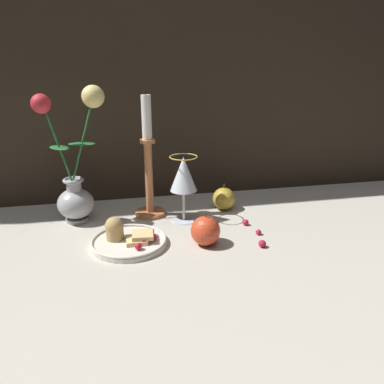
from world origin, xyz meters
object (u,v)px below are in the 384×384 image
Objects in this scene: candlestick at (150,169)px; apple_near_glass at (205,231)px; plate_with_pastries at (127,239)px; apple_beside_vase at (224,199)px; vase at (75,178)px; wine_glass at (184,176)px.

candlestick is 0.26m from apple_near_glass.
plate_with_pastries is 0.34m from apple_beside_vase.
vase is 4.63× the size of apple_beside_vase.
plate_with_pastries is 2.17× the size of apple_near_glass.
wine_glass is 2.33× the size of apple_beside_vase.
apple_beside_vase is at bearing -0.78° from candlestick.
apple_beside_vase is (0.29, 0.17, 0.02)m from plate_with_pastries.
candlestick is at bearing 179.22° from apple_beside_vase.
vase is 4.33× the size of apple_near_glass.
vase reaches higher than apple_beside_vase.
vase is 0.38m from apple_near_glass.
candlestick is 4.42× the size of apple_beside_vase.
plate_with_pastries is 2.32× the size of apple_beside_vase.
apple_near_glass is at bearing -63.24° from candlestick.
apple_near_glass is (0.02, -0.15, -0.09)m from wine_glass.
apple_beside_vase is 0.94× the size of apple_near_glass.
apple_near_glass is at bearing -33.81° from vase.
vase is 0.42m from apple_beside_vase.
candlestick is at bearing 116.76° from apple_near_glass.
apple_beside_vase is (0.21, -0.00, -0.10)m from candlestick.
candlestick is 4.13× the size of apple_near_glass.
candlestick reaches higher than apple_beside_vase.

